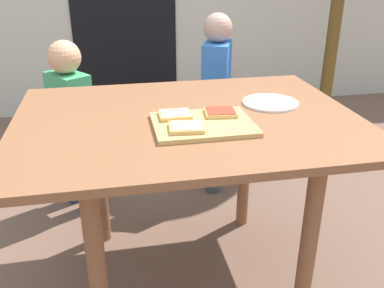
{
  "coord_description": "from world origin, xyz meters",
  "views": [
    {
      "loc": [
        -0.27,
        -1.47,
        1.34
      ],
      "look_at": [
        0.02,
        0.0,
        0.66
      ],
      "focal_mm": 39.39,
      "sensor_mm": 36.0,
      "label": 1
    }
  ],
  "objects_px": {
    "dining_table": "(187,141)",
    "cutting_board": "(203,124)",
    "plate_white_right": "(270,103)",
    "child_right": "(216,95)",
    "pizza_slice_far_left": "(175,115)",
    "child_left": "(72,118)",
    "pizza_slice_near_left": "(186,127)",
    "pizza_slice_far_right": "(221,112)"
  },
  "relations": [
    {
      "from": "dining_table",
      "to": "cutting_board",
      "type": "xyz_separation_m",
      "value": [
        0.04,
        -0.11,
        0.11
      ]
    },
    {
      "from": "plate_white_right",
      "to": "child_right",
      "type": "height_order",
      "value": "child_right"
    },
    {
      "from": "dining_table",
      "to": "plate_white_right",
      "type": "xyz_separation_m",
      "value": [
        0.36,
        0.08,
        0.11
      ]
    },
    {
      "from": "cutting_board",
      "to": "child_right",
      "type": "distance_m",
      "value": 0.96
    },
    {
      "from": "child_right",
      "to": "pizza_slice_far_left",
      "type": "bearing_deg",
      "value": -114.02
    },
    {
      "from": "pizza_slice_far_left",
      "to": "plate_white_right",
      "type": "xyz_separation_m",
      "value": [
        0.42,
        0.12,
        -0.02
      ]
    },
    {
      "from": "cutting_board",
      "to": "child_left",
      "type": "distance_m",
      "value": 1.02
    },
    {
      "from": "pizza_slice_near_left",
      "to": "plate_white_right",
      "type": "distance_m",
      "value": 0.47
    },
    {
      "from": "child_right",
      "to": "dining_table",
      "type": "bearing_deg",
      "value": -111.84
    },
    {
      "from": "plate_white_right",
      "to": "child_right",
      "type": "distance_m",
      "value": 0.73
    },
    {
      "from": "dining_table",
      "to": "pizza_slice_far_right",
      "type": "distance_m",
      "value": 0.18
    },
    {
      "from": "pizza_slice_far_left",
      "to": "plate_white_right",
      "type": "height_order",
      "value": "pizza_slice_far_left"
    },
    {
      "from": "child_left",
      "to": "child_right",
      "type": "distance_m",
      "value": 0.82
    },
    {
      "from": "plate_white_right",
      "to": "child_left",
      "type": "relative_size",
      "value": 0.24
    },
    {
      "from": "cutting_board",
      "to": "pizza_slice_far_right",
      "type": "distance_m",
      "value": 0.1
    },
    {
      "from": "cutting_board",
      "to": "pizza_slice_near_left",
      "type": "distance_m",
      "value": 0.09
    },
    {
      "from": "plate_white_right",
      "to": "dining_table",
      "type": "bearing_deg",
      "value": -167.62
    },
    {
      "from": "dining_table",
      "to": "pizza_slice_far_right",
      "type": "height_order",
      "value": "pizza_slice_far_right"
    },
    {
      "from": "child_left",
      "to": "child_right",
      "type": "xyz_separation_m",
      "value": [
        0.81,
        0.07,
        0.06
      ]
    },
    {
      "from": "dining_table",
      "to": "pizza_slice_far_left",
      "type": "relative_size",
      "value": 11.07
    },
    {
      "from": "child_left",
      "to": "plate_white_right",
      "type": "bearing_deg",
      "value": -36.64
    },
    {
      "from": "pizza_slice_near_left",
      "to": "plate_white_right",
      "type": "bearing_deg",
      "value": 31.96
    },
    {
      "from": "pizza_slice_near_left",
      "to": "child_right",
      "type": "relative_size",
      "value": 0.12
    },
    {
      "from": "pizza_slice_near_left",
      "to": "child_left",
      "type": "relative_size",
      "value": 0.13
    },
    {
      "from": "pizza_slice_near_left",
      "to": "child_left",
      "type": "distance_m",
      "value": 1.03
    },
    {
      "from": "child_left",
      "to": "child_right",
      "type": "height_order",
      "value": "child_right"
    },
    {
      "from": "cutting_board",
      "to": "pizza_slice_far_left",
      "type": "bearing_deg",
      "value": 141.19
    },
    {
      "from": "pizza_slice_far_left",
      "to": "pizza_slice_near_left",
      "type": "relative_size",
      "value": 0.94
    },
    {
      "from": "pizza_slice_near_left",
      "to": "child_left",
      "type": "bearing_deg",
      "value": 117.46
    },
    {
      "from": "cutting_board",
      "to": "child_right",
      "type": "xyz_separation_m",
      "value": [
        0.28,
        0.9,
        -0.18
      ]
    },
    {
      "from": "plate_white_right",
      "to": "pizza_slice_far_left",
      "type": "bearing_deg",
      "value": -163.88
    },
    {
      "from": "pizza_slice_far_right",
      "to": "child_left",
      "type": "xyz_separation_m",
      "value": [
        -0.61,
        0.77,
        -0.26
      ]
    },
    {
      "from": "cutting_board",
      "to": "pizza_slice_near_left",
      "type": "xyz_separation_m",
      "value": [
        -0.07,
        -0.06,
        0.02
      ]
    },
    {
      "from": "pizza_slice_far_right",
      "to": "plate_white_right",
      "type": "height_order",
      "value": "pizza_slice_far_right"
    },
    {
      "from": "pizza_slice_near_left",
      "to": "plate_white_right",
      "type": "height_order",
      "value": "pizza_slice_near_left"
    },
    {
      "from": "pizza_slice_far_left",
      "to": "child_left",
      "type": "bearing_deg",
      "value": 120.26
    },
    {
      "from": "pizza_slice_far_right",
      "to": "pizza_slice_near_left",
      "type": "relative_size",
      "value": 1.01
    },
    {
      "from": "dining_table",
      "to": "pizza_slice_near_left",
      "type": "height_order",
      "value": "pizza_slice_near_left"
    },
    {
      "from": "pizza_slice_near_left",
      "to": "child_left",
      "type": "height_order",
      "value": "child_left"
    },
    {
      "from": "pizza_slice_far_right",
      "to": "child_left",
      "type": "relative_size",
      "value": 0.13
    },
    {
      "from": "dining_table",
      "to": "child_right",
      "type": "bearing_deg",
      "value": 68.16
    },
    {
      "from": "cutting_board",
      "to": "pizza_slice_far_right",
      "type": "relative_size",
      "value": 2.81
    }
  ]
}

